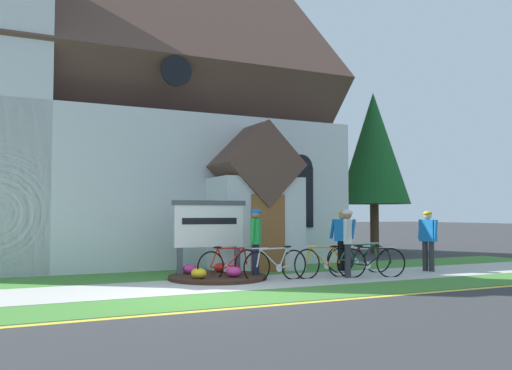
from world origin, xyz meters
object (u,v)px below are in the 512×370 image
(bicycle_white, at_px, (276,265))
(cyclist_in_white_jersey, at_px, (428,236))
(bicycle_black, at_px, (229,264))
(cyclist_in_red_jersey, at_px, (256,237))
(bicycle_green, at_px, (371,262))
(cyclist_in_yellow_jersey, at_px, (343,236))
(church_sign, at_px, (209,227))
(roadside_conifer, at_px, (374,148))
(cyclist_in_green_jersey, at_px, (348,238))
(bicycle_red, at_px, (359,258))
(bicycle_yellow, at_px, (324,262))

(bicycle_white, height_order, cyclist_in_white_jersey, cyclist_in_white_jersey)
(bicycle_black, xyz_separation_m, cyclist_in_red_jersey, (0.73, 0.04, 0.62))
(bicycle_green, relative_size, cyclist_in_red_jersey, 0.97)
(cyclist_in_yellow_jersey, bearing_deg, church_sign, 175.90)
(church_sign, xyz_separation_m, cyclist_in_yellow_jersey, (3.84, -0.27, -0.28))
(roadside_conifer, bearing_deg, cyclist_in_white_jersey, -115.93)
(cyclist_in_green_jersey, xyz_separation_m, cyclist_in_white_jersey, (2.82, 0.23, -0.02))
(bicycle_red, height_order, cyclist_in_green_jersey, cyclist_in_green_jersey)
(bicycle_red, xyz_separation_m, cyclist_in_red_jersey, (-3.07, -0.02, 0.62))
(cyclist_in_yellow_jersey, bearing_deg, bicycle_yellow, -140.02)
(church_sign, xyz_separation_m, cyclist_in_white_jersey, (5.88, -1.38, -0.29))
(cyclist_in_red_jersey, distance_m, roadside_conifer, 10.36)
(cyclist_in_white_jersey, bearing_deg, roadside_conifer, 64.07)
(bicycle_yellow, bearing_deg, roadside_conifer, 44.29)
(bicycle_red, relative_size, bicycle_yellow, 0.95)
(cyclist_in_green_jersey, xyz_separation_m, cyclist_in_red_jersey, (-2.16, 0.78, 0.01))
(bicycle_yellow, xyz_separation_m, cyclist_in_yellow_jersey, (1.34, 1.12, 0.59))
(church_sign, distance_m, bicycle_white, 2.02)
(bicycle_black, relative_size, cyclist_in_white_jersey, 1.06)
(roadside_conifer, bearing_deg, bicycle_black, -146.70)
(church_sign, distance_m, cyclist_in_yellow_jersey, 3.86)
(roadside_conifer, bearing_deg, cyclist_in_green_jersey, -132.13)
(bicycle_green, height_order, roadside_conifer, roadside_conifer)
(cyclist_in_green_jersey, bearing_deg, church_sign, 152.21)
(cyclist_in_yellow_jersey, height_order, roadside_conifer, roadside_conifer)
(bicycle_black, height_order, cyclist_in_yellow_jersey, cyclist_in_yellow_jersey)
(bicycle_yellow, bearing_deg, church_sign, 150.75)
(bicycle_black, bearing_deg, bicycle_white, -28.82)
(bicycle_white, relative_size, cyclist_in_yellow_jersey, 1.06)
(bicycle_black, height_order, bicycle_green, bicycle_black)
(cyclist_in_red_jersey, bearing_deg, bicycle_white, -66.76)
(bicycle_yellow, xyz_separation_m, roadside_conifer, (6.43, 6.27, 3.83))
(bicycle_green, xyz_separation_m, cyclist_in_white_jersey, (2.31, 0.49, 0.58))
(bicycle_yellow, distance_m, cyclist_in_yellow_jersey, 1.85)
(bicycle_yellow, relative_size, roadside_conifer, 0.27)
(church_sign, height_order, bicycle_red, church_sign)
(bicycle_black, bearing_deg, bicycle_red, 0.92)
(church_sign, distance_m, bicycle_black, 1.25)
(bicycle_white, relative_size, bicycle_red, 1.08)
(bicycle_white, bearing_deg, bicycle_red, 12.01)
(cyclist_in_white_jersey, bearing_deg, bicycle_black, 174.92)
(roadside_conifer, bearing_deg, bicycle_yellow, -135.71)
(bicycle_yellow, bearing_deg, cyclist_in_green_jersey, -20.82)
(cyclist_in_green_jersey, relative_size, cyclist_in_red_jersey, 0.99)
(cyclist_in_white_jersey, bearing_deg, cyclist_in_red_jersey, 173.69)
(bicycle_black, height_order, bicycle_yellow, bicycle_black)
(bicycle_yellow, relative_size, cyclist_in_green_jersey, 1.03)
(bicycle_black, bearing_deg, cyclist_in_green_jersey, -14.27)
(church_sign, relative_size, bicycle_yellow, 1.10)
(bicycle_white, distance_m, cyclist_in_green_jersey, 2.01)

